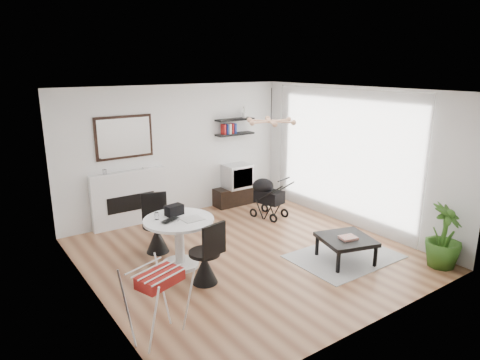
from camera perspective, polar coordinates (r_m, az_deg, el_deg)
floor at (r=7.31m, az=1.01°, el=-9.80°), size 5.00×5.00×0.00m
ceiling at (r=6.63m, az=1.12°, el=11.84°), size 5.00×5.00×0.00m
wall_back at (r=8.94m, az=-8.42°, el=3.82°), size 5.00×0.00×5.00m
wall_left at (r=5.80m, az=-19.38°, el=-3.13°), size 0.00×5.00×5.00m
wall_right at (r=8.52m, az=14.80°, el=2.92°), size 0.00×5.00×5.00m
sheer_curtain at (r=8.58m, az=13.36°, el=3.09°), size 0.04×3.60×2.60m
fireplace at (r=8.61m, az=-14.57°, el=-1.52°), size 1.50×0.17×2.16m
shelf_lower at (r=9.47m, az=-0.69°, el=6.15°), size 0.90×0.25×0.04m
shelf_upper at (r=9.42m, az=-0.70°, el=8.07°), size 0.90×0.25×0.04m
pendant_lamp at (r=7.35m, az=4.16°, el=7.82°), size 0.90×0.90×0.10m
tv_console at (r=9.73m, az=-0.44°, el=-2.06°), size 1.08×0.38×0.40m
crt_tv at (r=9.60m, az=-0.45°, el=0.59°), size 0.60×0.53×0.53m
dining_table at (r=6.75m, az=-8.10°, el=-7.29°), size 1.09×1.09×0.79m
laptop at (r=6.54m, az=-9.03°, el=-5.40°), size 0.37×0.31×0.02m
black_bag at (r=6.80m, az=-8.77°, el=-3.97°), size 0.30×0.20×0.16m
newspaper at (r=6.61m, az=-6.37°, el=-5.17°), size 0.33×0.28×0.01m
drinking_glass at (r=6.66m, az=-11.03°, el=-4.74°), size 0.07×0.07×0.11m
chair_far at (r=7.41m, az=-11.02°, el=-7.09°), size 0.51×0.52×0.99m
chair_near at (r=6.30m, az=-4.60°, el=-11.08°), size 0.48×0.50×0.96m
drying_rack at (r=5.15m, az=-10.83°, el=-15.75°), size 0.73×0.71×0.88m
stroller at (r=8.90m, az=3.66°, el=-2.51°), size 0.62×0.80×0.90m
rug at (r=7.40m, az=13.72°, el=-9.87°), size 1.72×1.25×0.01m
coffee_table at (r=7.12m, az=13.96°, el=-7.79°), size 0.96×0.96×0.40m
magazines at (r=7.05m, az=14.22°, el=-7.47°), size 0.30×0.26×0.04m
potted_plant at (r=7.41m, az=25.56°, el=-6.78°), size 0.68×0.68×1.01m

